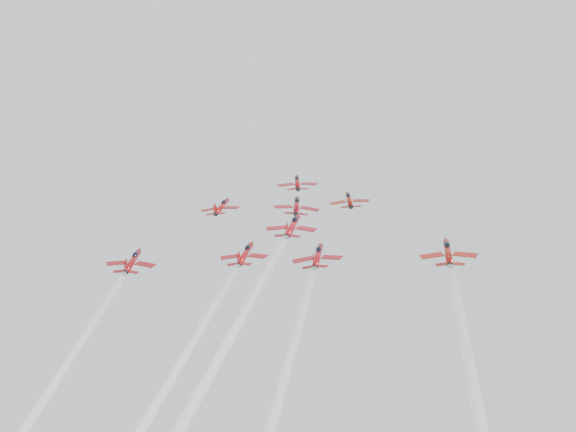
{
  "coord_description": "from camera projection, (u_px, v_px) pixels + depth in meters",
  "views": [
    {
      "loc": [
        12.45,
        -126.2,
        116.42
      ],
      "look_at": [
        0.0,
        2.0,
        150.57
      ],
      "focal_mm": 40.0,
      "sensor_mm": 36.0,
      "label": 1
    }
  ],
  "objects": [
    {
      "name": "jet_rear_farleft",
      "position": [
        18.0,
        409.0,
        75.08
      ],
      "size": [
        9.0,
        81.56,
        55.95
      ],
      "rotation": [
        0.6,
        0.05,
        0.1
      ],
      "color": "maroon"
    },
    {
      "name": "jet_row2_right",
      "position": [
        349.0,
        199.0,
        142.99
      ],
      "size": [
        9.08,
        11.37,
        8.07
      ],
      "rotation": [
        0.6,
        -0.07,
        0.04
      ],
      "color": "maroon"
    },
    {
      "name": "jet_row2_center",
      "position": [
        297.0,
        205.0,
        141.13
      ],
      "size": [
        10.23,
        12.81,
        9.1
      ],
      "rotation": [
        0.6,
        0.08,
        0.11
      ],
      "color": "maroon"
    },
    {
      "name": "jet_center",
      "position": [
        263.0,
        365.0,
        81.1
      ],
      "size": [
        10.51,
        95.32,
        65.39
      ],
      "rotation": [
        0.6,
        0.08,
        -0.1
      ],
      "color": "#A8101D"
    },
    {
      "name": "jet_rear_right",
      "position": [
        303.0,
        410.0,
        72.06
      ],
      "size": [
        9.14,
        82.85,
        56.84
      ],
      "rotation": [
        0.6,
        -0.04,
        -0.11
      ],
      "color": "maroon"
    },
    {
      "name": "jet_row2_left",
      "position": [
        222.0,
        206.0,
        143.35
      ],
      "size": [
        9.08,
        11.37,
        8.07
      ],
      "rotation": [
        0.6,
        -0.02,
        -0.13
      ],
      "color": "maroon"
    },
    {
      "name": "jet_lead",
      "position": [
        297.0,
        182.0,
        158.18
      ],
      "size": [
        10.1,
        12.64,
        8.98
      ],
      "rotation": [
        0.6,
        -0.04,
        0.08
      ],
      "color": "#9D0E14"
    },
    {
      "name": "jet_rear_farright",
      "position": [
        519.0,
        430.0,
        66.75
      ],
      "size": [
        9.95,
        90.18,
        61.86
      ],
      "rotation": [
        0.6,
        0.01,
        -0.09
      ],
      "color": "#A51B0F"
    },
    {
      "name": "jet_rear_left",
      "position": [
        193.0,
        396.0,
        75.74
      ],
      "size": [
        8.93,
        80.97,
        55.55
      ],
      "rotation": [
        0.6,
        0.01,
        -0.1
      ],
      "color": "#A30F13"
    }
  ]
}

